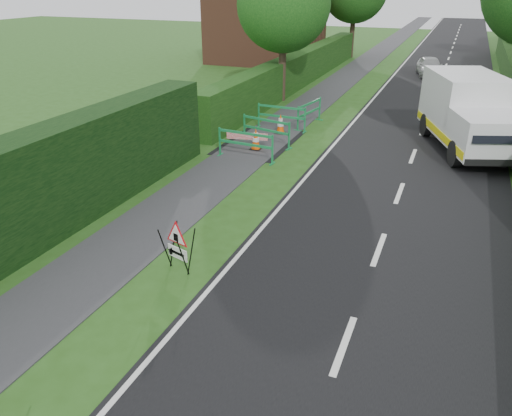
# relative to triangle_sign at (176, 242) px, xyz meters

# --- Properties ---
(ground) EXTENTS (120.00, 120.00, 0.00)m
(ground) POSITION_rel_triangle_sign_xyz_m (1.29, -2.02, -0.69)
(ground) COLOR #254C15
(ground) RESTS_ON ground
(road_surface) EXTENTS (6.00, 90.00, 0.02)m
(road_surface) POSITION_rel_triangle_sign_xyz_m (3.79, 32.98, -0.68)
(road_surface) COLOR black
(road_surface) RESTS_ON ground
(footpath) EXTENTS (2.00, 90.00, 0.02)m
(footpath) POSITION_rel_triangle_sign_xyz_m (-1.71, 32.98, -0.68)
(footpath) COLOR #2D2D30
(footpath) RESTS_ON ground
(hedge_west_far) EXTENTS (1.00, 24.00, 1.80)m
(hedge_west_far) POSITION_rel_triangle_sign_xyz_m (-3.71, 19.98, -0.69)
(hedge_west_far) COLOR #14380F
(hedge_west_far) RESTS_ON ground
(house_west) EXTENTS (7.50, 7.40, 7.88)m
(house_west) POSITION_rel_triangle_sign_xyz_m (-8.71, 27.98, 2.21)
(house_west) COLOR brown
(house_west) RESTS_ON ground
(tree_nw) EXTENTS (4.40, 4.40, 6.70)m
(tree_nw) POSITION_rel_triangle_sign_xyz_m (-3.31, 15.98, 3.80)
(tree_nw) COLOR #2D2116
(tree_nw) RESTS_ON ground
(triangle_sign) EXTENTS (0.84, 0.84, 0.99)m
(triangle_sign) POSITION_rel_triangle_sign_xyz_m (0.00, 0.00, 0.00)
(triangle_sign) COLOR black
(triangle_sign) RESTS_ON ground
(works_van) EXTENTS (3.90, 5.93, 2.53)m
(works_van) POSITION_rel_triangle_sign_xyz_m (5.38, 11.10, 0.66)
(works_van) COLOR silver
(works_van) RESTS_ON ground
(traffic_cone_0) EXTENTS (0.38, 0.38, 0.79)m
(traffic_cone_0) POSITION_rel_triangle_sign_xyz_m (6.55, 9.62, -0.29)
(traffic_cone_0) COLOR black
(traffic_cone_0) RESTS_ON ground
(traffic_cone_1) EXTENTS (0.38, 0.38, 0.79)m
(traffic_cone_1) POSITION_rel_triangle_sign_xyz_m (6.57, 10.74, -0.29)
(traffic_cone_1) COLOR black
(traffic_cone_1) RESTS_ON ground
(traffic_cone_2) EXTENTS (0.38, 0.38, 0.79)m
(traffic_cone_2) POSITION_rel_triangle_sign_xyz_m (6.06, 14.00, -0.29)
(traffic_cone_2) COLOR black
(traffic_cone_2) RESTS_ON ground
(traffic_cone_3) EXTENTS (0.38, 0.38, 0.79)m
(traffic_cone_3) POSITION_rel_triangle_sign_xyz_m (-1.54, 8.17, -0.29)
(traffic_cone_3) COLOR black
(traffic_cone_3) RESTS_ON ground
(traffic_cone_4) EXTENTS (0.38, 0.38, 0.79)m
(traffic_cone_4) POSITION_rel_triangle_sign_xyz_m (-1.39, 10.39, -0.29)
(traffic_cone_4) COLOR black
(traffic_cone_4) RESTS_ON ground
(ped_barrier_0) EXTENTS (2.08, 0.52, 1.00)m
(ped_barrier_0) POSITION_rel_triangle_sign_xyz_m (-1.45, 7.03, -0.06)
(ped_barrier_0) COLOR #167E40
(ped_barrier_0) RESTS_ON ground
(ped_barrier_1) EXTENTS (2.08, 0.84, 1.00)m
(ped_barrier_1) POSITION_rel_triangle_sign_xyz_m (-1.41, 8.87, -0.06)
(ped_barrier_1) COLOR #167E40
(ped_barrier_1) RESTS_ON ground
(ped_barrier_2) EXTENTS (2.07, 0.44, 1.00)m
(ped_barrier_2) POSITION_rel_triangle_sign_xyz_m (-1.54, 10.92, -0.06)
(ped_barrier_2) COLOR #167E40
(ped_barrier_2) RESTS_ON ground
(ped_barrier_3) EXTENTS (0.70, 2.09, 1.00)m
(ped_barrier_3) POSITION_rel_triangle_sign_xyz_m (-0.70, 11.99, -0.06)
(ped_barrier_3) COLOR #167E40
(ped_barrier_3) RESTS_ON ground
(redwhite_plank) EXTENTS (1.48, 0.34, 0.25)m
(redwhite_plank) POSITION_rel_triangle_sign_xyz_m (-1.89, 8.20, -0.69)
(redwhite_plank) COLOR red
(redwhite_plank) RESTS_ON ground
(hatchback_car) EXTENTS (2.01, 3.58, 1.15)m
(hatchback_car) POSITION_rel_triangle_sign_xyz_m (2.98, 25.95, -0.11)
(hatchback_car) COLOR silver
(hatchback_car) RESTS_ON ground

